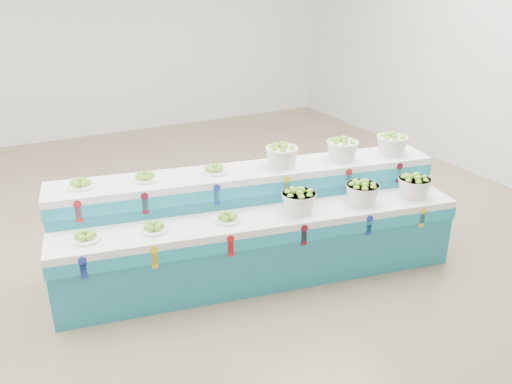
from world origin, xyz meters
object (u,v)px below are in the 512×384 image
at_px(display_stand, 256,225).
at_px(plate_upper_mid, 145,176).
at_px(basket_lower_left, 299,200).
at_px(basket_upper_right, 392,143).

relative_size(display_stand, plate_upper_mid, 15.68).
bearing_deg(plate_upper_mid, basket_lower_left, -29.75).
xyz_separation_m(display_stand, plate_upper_mid, (-0.97, 0.43, 0.56)).
distance_m(display_stand, basket_upper_right, 1.76).
height_order(basket_lower_left, basket_upper_right, basket_upper_right).
distance_m(basket_lower_left, basket_upper_right, 1.40).
height_order(display_stand, basket_upper_right, basket_upper_right).
bearing_deg(basket_lower_left, basket_upper_right, 10.90).
bearing_deg(basket_upper_right, basket_lower_left, -169.10).
height_order(basket_lower_left, plate_upper_mid, plate_upper_mid).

